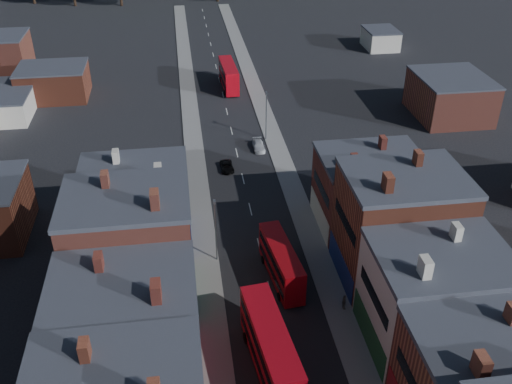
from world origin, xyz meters
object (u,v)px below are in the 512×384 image
object	(u,v)px
bus_1	(281,262)
car_2	(227,167)
bus_0	(271,348)
ped_3	(344,302)
bus_2	(229,75)
car_3	(259,146)

from	to	relation	value
bus_1	car_2	bearing A→B (deg)	91.12
bus_0	ped_3	distance (m)	11.20
bus_0	bus_1	world-z (taller)	bus_0
car_2	bus_1	bearing A→B (deg)	-84.48
bus_1	bus_2	world-z (taller)	bus_2
car_2	car_3	distance (m)	8.04
bus_0	car_2	world-z (taller)	bus_0
ped_3	car_2	bearing A→B (deg)	20.83
bus_1	car_2	xyz separation A→B (m)	(-3.51, 25.26, -1.80)
bus_2	ped_3	distance (m)	63.47
bus_0	ped_3	xyz separation A→B (m)	(8.76, 6.74, -1.80)
car_3	car_2	bearing A→B (deg)	-133.31
bus_2	car_2	distance (m)	32.59
car_2	ped_3	xyz separation A→B (m)	(9.07, -30.87, 0.45)
bus_2	ped_3	xyz separation A→B (m)	(5.55, -63.21, -1.59)
ped_3	car_3	bearing A→B (deg)	9.96
bus_0	bus_2	xyz separation A→B (m)	(3.21, 69.95, -0.21)
bus_0	car_2	bearing A→B (deg)	84.01
bus_0	ped_3	size ratio (longest dim) A/B	7.00
bus_0	ped_3	world-z (taller)	bus_0
car_3	bus_1	bearing A→B (deg)	-93.50
bus_0	car_3	distance (m)	43.81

